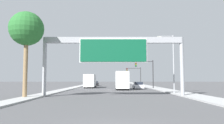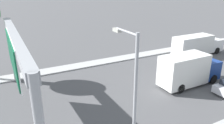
{
  "view_description": "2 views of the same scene",
  "coord_description": "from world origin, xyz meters",
  "px_view_note": "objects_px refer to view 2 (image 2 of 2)",
  "views": [
    {
      "loc": [
        -0.15,
        -7.96,
        2.09
      ],
      "look_at": [
        0.0,
        25.93,
        4.7
      ],
      "focal_mm": 35.0,
      "sensor_mm": 36.0,
      "label": 1
    },
    {
      "loc": [
        17.01,
        17.04,
        10.51
      ],
      "look_at": [
        -1.76,
        26.94,
        2.77
      ],
      "focal_mm": 35.0,
      "sensor_mm": 36.0,
      "label": 2
    }
  ],
  "objects_px": {
    "sign_gantry": "(15,52)",
    "truck_box_primary": "(188,70)",
    "truck_box_secondary": "(197,45)",
    "street_lamp_right": "(132,94)"
  },
  "relations": [
    {
      "from": "sign_gantry",
      "to": "truck_box_secondary",
      "type": "bearing_deg",
      "value": 101.65
    },
    {
      "from": "truck_box_primary",
      "to": "street_lamp_right",
      "type": "distance_m",
      "value": 13.56
    },
    {
      "from": "sign_gantry",
      "to": "truck_box_primary",
      "type": "bearing_deg",
      "value": 83.92
    },
    {
      "from": "sign_gantry",
      "to": "truck_box_primary",
      "type": "distance_m",
      "value": 16.96
    },
    {
      "from": "truck_box_primary",
      "to": "truck_box_secondary",
      "type": "xyz_separation_m",
      "value": [
        -7.0,
        9.04,
        -0.18
      ]
    },
    {
      "from": "truck_box_secondary",
      "to": "street_lamp_right",
      "type": "bearing_deg",
      "value": -56.5
    },
    {
      "from": "truck_box_primary",
      "to": "truck_box_secondary",
      "type": "distance_m",
      "value": 11.44
    },
    {
      "from": "sign_gantry",
      "to": "truck_box_primary",
      "type": "xyz_separation_m",
      "value": [
        1.75,
        16.42,
        -3.88
      ]
    },
    {
      "from": "truck_box_primary",
      "to": "street_lamp_right",
      "type": "height_order",
      "value": "street_lamp_right"
    },
    {
      "from": "sign_gantry",
      "to": "street_lamp_right",
      "type": "bearing_deg",
      "value": 30.86
    }
  ]
}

